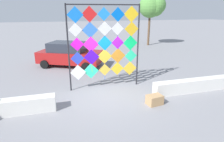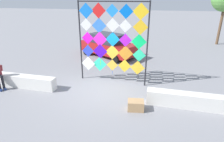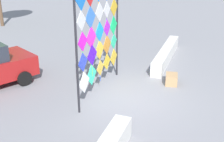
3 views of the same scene
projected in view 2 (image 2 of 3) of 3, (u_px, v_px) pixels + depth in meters
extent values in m
plane|color=gray|center=(102.00, 90.00, 8.89)|extent=(120.00, 120.00, 0.00)
cube|color=silver|center=(12.00, 80.00, 9.26)|extent=(4.67, 0.46, 0.60)
cube|color=silver|center=(208.00, 103.00, 7.26)|extent=(4.67, 0.46, 0.60)
cylinder|color=#232328|center=(80.00, 42.00, 9.49)|extent=(0.07, 0.07, 3.97)
cylinder|color=#232328|center=(147.00, 46.00, 8.65)|extent=(0.07, 0.07, 3.97)
cylinder|color=#232328|center=(112.00, 1.00, 8.36)|extent=(3.34, 0.16, 0.06)
cube|color=white|center=(88.00, 63.00, 9.78)|extent=(0.74, 0.04, 0.74)
cube|color=#31ECB3|center=(100.00, 64.00, 9.65)|extent=(0.75, 0.04, 0.75)
cube|color=gold|center=(112.00, 65.00, 9.46)|extent=(0.59, 0.03, 0.59)
cylinder|color=blue|center=(112.00, 72.00, 9.61)|extent=(0.02, 0.02, 0.22)
cube|color=yellow|center=(125.00, 66.00, 9.30)|extent=(0.66, 0.03, 0.66)
cube|color=yellow|center=(137.00, 68.00, 9.13)|extent=(0.71, 0.03, 0.71)
cube|color=blue|center=(88.00, 51.00, 9.56)|extent=(0.63, 0.03, 0.63)
cube|color=#450ED9|center=(100.00, 51.00, 9.37)|extent=(0.73, 0.04, 0.73)
cylinder|color=#ADE516|center=(100.00, 62.00, 9.59)|extent=(0.02, 0.02, 0.38)
cube|color=gold|center=(112.00, 52.00, 9.23)|extent=(0.73, 0.04, 0.73)
cube|color=orange|center=(126.00, 53.00, 9.06)|extent=(0.75, 0.04, 0.75)
cylinder|color=blue|center=(125.00, 64.00, 9.27)|extent=(0.02, 0.02, 0.36)
cube|color=#29D997|center=(139.00, 55.00, 8.90)|extent=(0.63, 0.03, 0.63)
cube|color=#CC12B8|center=(88.00, 38.00, 9.31)|extent=(0.62, 0.03, 0.62)
cylinder|color=#16E52D|center=(88.00, 48.00, 9.49)|extent=(0.02, 0.02, 0.35)
cube|color=#DF1EAB|center=(100.00, 39.00, 9.17)|extent=(0.75, 0.04, 0.75)
cylinder|color=#16E54E|center=(100.00, 51.00, 9.38)|extent=(0.02, 0.02, 0.38)
cube|color=#0E7FD7|center=(113.00, 39.00, 8.99)|extent=(0.70, 0.03, 0.70)
cylinder|color=orange|center=(113.00, 50.00, 9.18)|extent=(0.02, 0.02, 0.31)
cube|color=#9618E5|center=(125.00, 40.00, 8.82)|extent=(0.61, 0.03, 0.61)
cube|color=#0ED768|center=(139.00, 42.00, 8.67)|extent=(0.72, 0.03, 0.72)
cylinder|color=#E51689|center=(138.00, 53.00, 8.87)|extent=(0.02, 0.02, 0.32)
cube|color=white|center=(86.00, 25.00, 9.07)|extent=(0.61, 0.03, 0.61)
cube|color=#3980EB|center=(99.00, 26.00, 8.93)|extent=(0.73, 0.04, 0.73)
cube|color=white|center=(113.00, 25.00, 8.74)|extent=(0.66, 0.03, 0.66)
cube|color=white|center=(125.00, 26.00, 8.58)|extent=(0.60, 0.03, 0.60)
cylinder|color=#6816E5|center=(125.00, 36.00, 8.76)|extent=(0.02, 0.02, 0.33)
cube|color=yellow|center=(140.00, 27.00, 8.42)|extent=(0.69, 0.03, 0.69)
cube|color=blue|center=(86.00, 11.00, 8.83)|extent=(0.73, 0.04, 0.73)
cube|color=red|center=(98.00, 11.00, 8.67)|extent=(0.71, 0.03, 0.71)
cube|color=#228BF7|center=(112.00, 11.00, 8.52)|extent=(0.60, 0.03, 0.60)
cylinder|color=orange|center=(112.00, 21.00, 8.69)|extent=(0.02, 0.02, 0.28)
cube|color=blue|center=(126.00, 11.00, 8.35)|extent=(0.66, 0.03, 0.66)
cube|color=yellow|center=(141.00, 12.00, 8.19)|extent=(0.74, 0.04, 0.74)
cylinder|color=blue|center=(140.00, 24.00, 8.39)|extent=(0.02, 0.02, 0.32)
cube|color=navy|center=(1.00, 90.00, 8.81)|extent=(0.26, 0.21, 0.09)
cylinder|color=black|center=(3.00, 84.00, 8.87)|extent=(0.11, 0.11, 0.60)
cylinder|color=black|center=(1.00, 76.00, 8.86)|extent=(0.35, 0.29, 0.13)
cube|color=navy|center=(5.00, 89.00, 8.92)|extent=(0.26, 0.21, 0.09)
cylinder|color=#993338|center=(2.00, 68.00, 8.92)|extent=(0.19, 0.16, 0.31)
cube|color=maroon|center=(109.00, 47.00, 13.82)|extent=(4.56, 3.53, 0.75)
cube|color=#282D38|center=(107.00, 38.00, 13.66)|extent=(2.82, 2.49, 0.60)
cylinder|color=black|center=(131.00, 53.00, 13.70)|extent=(0.60, 0.45, 0.56)
cylinder|color=black|center=(115.00, 59.00, 12.45)|extent=(0.60, 0.45, 0.56)
cylinder|color=black|center=(103.00, 47.00, 15.46)|extent=(0.60, 0.45, 0.56)
cylinder|color=black|center=(87.00, 51.00, 14.21)|extent=(0.60, 0.45, 0.56)
cube|color=tan|center=(136.00, 105.00, 7.27)|extent=(0.68, 0.53, 0.39)
cylinder|color=brown|center=(220.00, 26.00, 16.96)|extent=(0.23, 0.23, 3.34)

